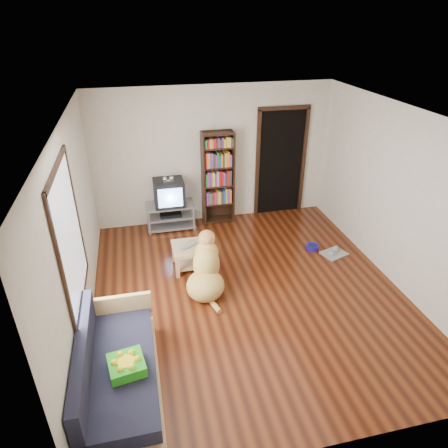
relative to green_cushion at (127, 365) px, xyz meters
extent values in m
plane|color=#5E2810|center=(1.75, 1.50, -0.48)|extent=(5.00, 5.00, 0.00)
plane|color=white|center=(1.75, 1.50, 2.12)|extent=(5.00, 5.00, 0.00)
plane|color=beige|center=(1.75, 4.00, 0.82)|extent=(4.50, 0.00, 4.50)
plane|color=beige|center=(1.75, -1.00, 0.82)|extent=(4.50, 0.00, 4.50)
plane|color=beige|center=(-0.50, 1.50, 0.82)|extent=(0.00, 5.00, 5.00)
plane|color=beige|center=(4.00, 1.50, 0.82)|extent=(0.00, 5.00, 5.00)
cube|color=green|center=(0.00, 0.00, 0.00)|extent=(0.41, 0.41, 0.12)
imported|color=silver|center=(1.01, 2.30, -0.07)|extent=(0.36, 0.33, 0.02)
cylinder|color=navy|center=(3.19, 2.40, -0.44)|extent=(0.22, 0.22, 0.08)
cube|color=#949494|center=(3.49, 2.15, -0.46)|extent=(0.48, 0.43, 0.03)
cube|color=white|center=(-0.48, 1.00, 1.02)|extent=(0.02, 1.30, 1.60)
cube|color=black|center=(-0.48, 1.00, 1.84)|extent=(0.03, 1.42, 0.06)
cube|color=black|center=(-0.48, 1.00, 0.20)|extent=(0.03, 1.42, 0.06)
cube|color=black|center=(-0.48, 0.30, 1.02)|extent=(0.03, 0.06, 1.70)
cube|color=black|center=(-0.48, 1.70, 1.02)|extent=(0.03, 0.06, 1.70)
cube|color=black|center=(3.10, 3.98, 0.57)|extent=(0.90, 0.02, 2.10)
cube|color=black|center=(2.62, 3.97, 0.57)|extent=(0.07, 0.05, 2.14)
cube|color=black|center=(3.58, 3.97, 0.57)|extent=(0.07, 0.05, 2.14)
cube|color=black|center=(3.10, 3.97, 1.65)|extent=(1.03, 0.05, 0.07)
cube|color=#99999E|center=(0.85, 3.75, 0.00)|extent=(0.90, 0.45, 0.04)
cube|color=#99999E|center=(0.85, 3.75, -0.23)|extent=(0.86, 0.42, 0.03)
cube|color=#99999E|center=(0.85, 3.75, -0.42)|extent=(0.90, 0.45, 0.04)
cylinder|color=#99999E|center=(0.43, 3.55, -0.23)|extent=(0.04, 0.04, 0.50)
cylinder|color=#99999E|center=(1.27, 3.55, -0.23)|extent=(0.04, 0.04, 0.50)
cylinder|color=#99999E|center=(0.43, 3.95, -0.23)|extent=(0.04, 0.04, 0.50)
cylinder|color=#99999E|center=(1.27, 3.95, -0.23)|extent=(0.04, 0.04, 0.50)
cube|color=black|center=(0.85, 3.75, -0.18)|extent=(0.40, 0.30, 0.07)
cube|color=black|center=(0.85, 3.75, 0.26)|extent=(0.55, 0.48, 0.48)
cube|color=black|center=(0.85, 3.95, 0.26)|extent=(0.40, 0.14, 0.36)
cube|color=#8CBFF2|center=(0.85, 3.50, 0.26)|extent=(0.44, 0.02, 0.36)
cube|color=silver|center=(0.85, 3.70, 0.51)|extent=(0.20, 0.07, 0.02)
sphere|color=silver|center=(0.79, 3.70, 0.56)|extent=(0.09, 0.09, 0.09)
sphere|color=silver|center=(0.91, 3.70, 0.56)|extent=(0.09, 0.09, 0.09)
cube|color=black|center=(1.52, 3.84, 0.42)|extent=(0.03, 0.30, 1.80)
cube|color=black|center=(2.08, 3.84, 0.42)|extent=(0.03, 0.30, 1.80)
cube|color=black|center=(1.80, 3.98, 0.42)|extent=(0.60, 0.02, 1.80)
cube|color=black|center=(1.80, 3.84, -0.45)|extent=(0.56, 0.28, 0.02)
cube|color=black|center=(1.80, 3.84, -0.08)|extent=(0.56, 0.28, 0.03)
cube|color=black|center=(1.80, 3.84, 0.29)|extent=(0.56, 0.28, 0.02)
cube|color=black|center=(1.80, 3.84, 0.66)|extent=(0.56, 0.28, 0.02)
cube|color=black|center=(1.80, 3.84, 1.03)|extent=(0.56, 0.28, 0.02)
cube|color=black|center=(1.80, 3.84, 1.29)|extent=(0.56, 0.28, 0.02)
cube|color=tan|center=(-0.08, 0.10, -0.37)|extent=(0.80, 1.80, 0.22)
cube|color=#1E1E2D|center=(-0.08, 0.10, -0.15)|extent=(0.74, 1.74, 0.18)
cube|color=#1E1E2D|center=(-0.42, 0.10, 0.12)|extent=(0.12, 1.74, 0.40)
cube|color=tan|center=(-0.08, 0.96, 0.02)|extent=(0.80, 0.06, 0.30)
cube|color=tan|center=(1.01, 2.33, -0.11)|extent=(0.55, 0.55, 0.06)
cube|color=#D9B76F|center=(1.01, 2.33, -0.38)|extent=(0.45, 0.45, 0.03)
cube|color=tan|center=(0.77, 2.09, -0.31)|extent=(0.06, 0.06, 0.34)
cube|color=tan|center=(1.24, 2.09, -0.31)|extent=(0.06, 0.06, 0.34)
cube|color=tan|center=(0.77, 2.56, -0.31)|extent=(0.06, 0.06, 0.34)
cube|color=tan|center=(1.24, 2.56, -0.31)|extent=(0.06, 0.06, 0.34)
ellipsoid|color=gold|center=(1.12, 1.55, -0.31)|extent=(0.70, 0.74, 0.41)
ellipsoid|color=gold|center=(1.17, 1.77, -0.08)|extent=(0.50, 0.53, 0.55)
ellipsoid|color=#D9B553|center=(1.20, 1.87, 0.05)|extent=(0.43, 0.40, 0.39)
ellipsoid|color=tan|center=(1.22, 1.94, 0.26)|extent=(0.32, 0.34, 0.24)
ellipsoid|color=#D8AA53|center=(1.26, 2.07, 0.24)|extent=(0.16, 0.23, 0.10)
sphere|color=black|center=(1.28, 2.16, 0.24)|extent=(0.05, 0.05, 0.05)
ellipsoid|color=#C9814D|center=(1.12, 1.92, 0.25)|extent=(0.08, 0.10, 0.17)
ellipsoid|color=#C5824B|center=(1.30, 1.87, 0.25)|extent=(0.08, 0.10, 0.17)
cylinder|color=tan|center=(1.15, 2.00, -0.26)|extent=(0.12, 0.15, 0.45)
cylinder|color=#B57F45|center=(1.32, 1.96, -0.26)|extent=(0.12, 0.15, 0.45)
sphere|color=tan|center=(1.16, 2.06, -0.46)|extent=(0.12, 0.12, 0.12)
sphere|color=#C5854B|center=(1.33, 2.01, -0.46)|extent=(0.12, 0.12, 0.12)
cylinder|color=tan|center=(1.18, 1.28, -0.45)|extent=(0.17, 0.40, 0.09)
camera|label=1|loc=(0.33, -3.10, 3.25)|focal=32.00mm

